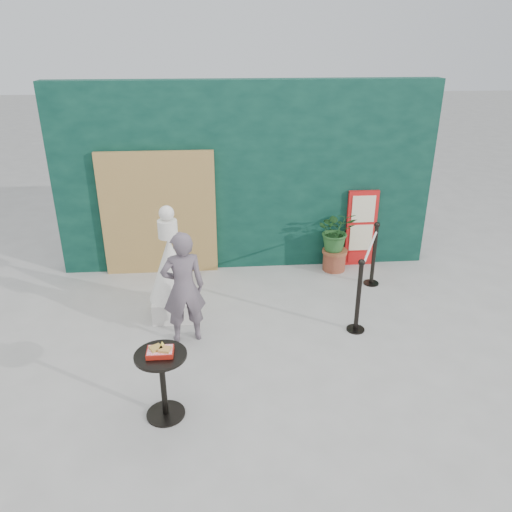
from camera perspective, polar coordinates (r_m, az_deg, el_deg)
name	(u,v)px	position (r m, az deg, el deg)	size (l,w,h in m)	color
ground	(265,378)	(5.89, 0.99, -13.76)	(60.00, 60.00, 0.00)	#ADAAA5
back_wall	(246,178)	(8.07, -1.15, 8.91)	(6.00, 0.30, 3.00)	black
bamboo_fence	(159,214)	(8.06, -11.04, 4.71)	(1.80, 0.08, 2.00)	tan
woman	(183,288)	(6.24, -8.29, -3.62)	(0.54, 0.35, 1.48)	#61535D
menu_board	(361,228)	(8.48, 11.92, 3.10)	(0.50, 0.07, 1.30)	red
statue	(171,273)	(6.82, -9.68, -1.96)	(0.63, 0.63, 1.61)	silver
cafe_table	(162,375)	(5.20, -10.66, -13.24)	(0.52, 0.52, 0.75)	black
food_basket	(160,351)	(5.03, -10.88, -10.60)	(0.26, 0.19, 0.11)	#AA1D12
planter	(336,236)	(8.21, 9.11, 2.27)	(0.61, 0.53, 1.04)	brown
stanchion_barrier	(367,274)	(7.24, 12.55, -2.06)	(0.84, 1.54, 1.03)	black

